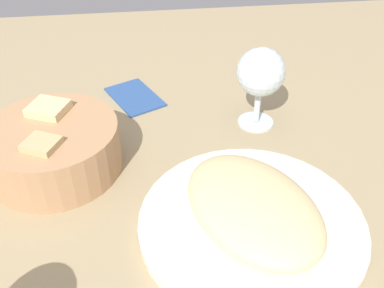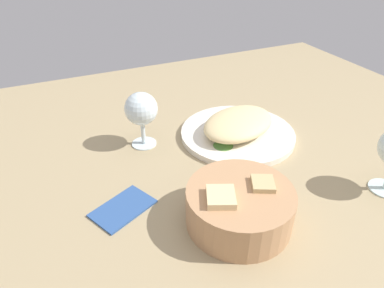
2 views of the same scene
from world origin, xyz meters
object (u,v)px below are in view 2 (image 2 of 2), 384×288
(wine_glass_near, at_px, (141,111))
(folded_napkin, at_px, (123,207))
(bread_basket, at_px, (239,206))
(plate, at_px, (238,134))

(wine_glass_near, bearing_deg, folded_napkin, 62.11)
(bread_basket, relative_size, folded_napkin, 1.67)
(plate, distance_m, wine_glass_near, 0.24)
(bread_basket, bearing_deg, wine_glass_near, -76.77)
(plate, distance_m, bread_basket, 0.29)
(folded_napkin, bearing_deg, plate, 177.22)
(bread_basket, bearing_deg, plate, -120.46)
(wine_glass_near, bearing_deg, bread_basket, 103.23)
(folded_napkin, bearing_deg, bread_basket, 121.60)
(bread_basket, distance_m, wine_glass_near, 0.32)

